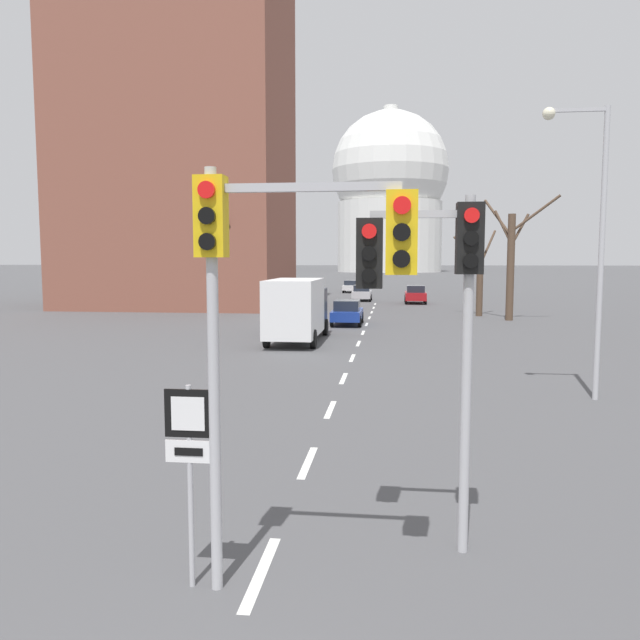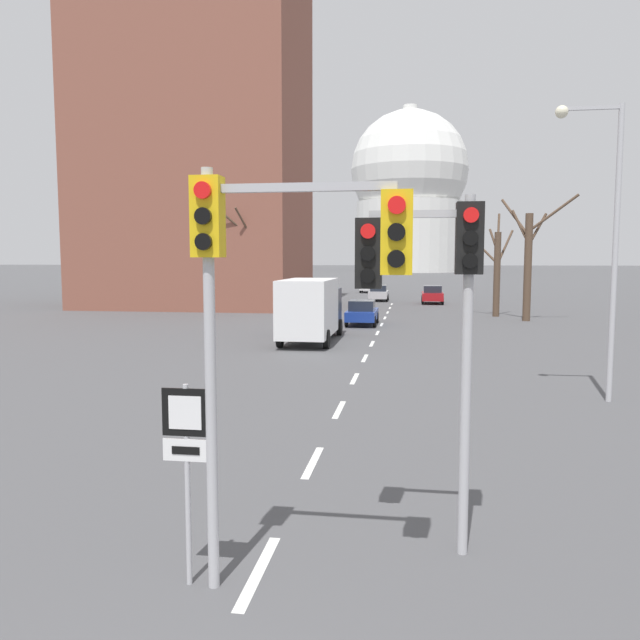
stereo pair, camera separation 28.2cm
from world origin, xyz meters
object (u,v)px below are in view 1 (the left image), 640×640
(traffic_signal_near_right, at_px, (434,285))
(route_sign_post, at_px, (189,450))
(street_lamp_right, at_px, (591,224))
(sedan_mid_centre, at_px, (362,293))
(traffic_signal_centre_tall, at_px, (276,273))
(sedan_far_left, at_px, (351,286))
(sedan_near_left, at_px, (347,312))
(delivery_truck, at_px, (297,308))
(sedan_near_right, at_px, (415,294))

(traffic_signal_near_right, xyz_separation_m, route_sign_post, (-3.03, -1.38, -2.00))
(street_lamp_right, xyz_separation_m, sedan_mid_centre, (-8.76, 42.60, -4.34))
(traffic_signal_centre_tall, relative_size, route_sign_post, 2.01)
(traffic_signal_near_right, bearing_deg, sedan_far_left, 94.90)
(sedan_near_left, bearing_deg, traffic_signal_near_right, -83.50)
(traffic_signal_near_right, height_order, sedan_near_left, traffic_signal_near_right)
(delivery_truck, bearing_deg, street_lamp_right, -48.28)
(traffic_signal_centre_tall, distance_m, street_lamp_right, 13.61)
(sedan_near_left, relative_size, delivery_truck, 0.60)
(route_sign_post, bearing_deg, traffic_signal_near_right, 24.41)
(traffic_signal_near_right, height_order, route_sign_post, traffic_signal_near_right)
(sedan_mid_centre, height_order, sedan_far_left, sedan_mid_centre)
(sedan_mid_centre, relative_size, sedan_far_left, 0.92)
(traffic_signal_near_right, relative_size, sedan_far_left, 1.12)
(traffic_signal_centre_tall, relative_size, sedan_near_left, 1.21)
(traffic_signal_near_right, bearing_deg, delivery_truck, 103.65)
(street_lamp_right, height_order, delivery_truck, street_lamp_right)
(street_lamp_right, distance_m, sedan_near_right, 39.91)
(route_sign_post, height_order, street_lamp_right, street_lamp_right)
(route_sign_post, height_order, sedan_near_right, route_sign_post)
(sedan_near_left, height_order, sedan_far_left, sedan_near_left)
(traffic_signal_centre_tall, height_order, street_lamp_right, street_lamp_right)
(traffic_signal_centre_tall, height_order, sedan_near_left, traffic_signal_centre_tall)
(sedan_near_left, height_order, delivery_truck, delivery_truck)
(sedan_mid_centre, bearing_deg, sedan_near_right, -31.03)
(street_lamp_right, relative_size, sedan_near_left, 1.95)
(sedan_near_right, bearing_deg, delivery_truck, -103.62)
(sedan_mid_centre, distance_m, delivery_truck, 31.00)
(sedan_mid_centre, bearing_deg, street_lamp_right, -78.38)
(sedan_near_left, distance_m, sedan_mid_centre, 22.62)
(route_sign_post, relative_size, sedan_far_left, 0.58)
(traffic_signal_centre_tall, xyz_separation_m, delivery_truck, (-3.39, 23.26, -2.26))
(sedan_near_left, distance_m, sedan_near_right, 20.14)
(traffic_signal_centre_tall, xyz_separation_m, sedan_far_left, (-3.91, 69.51, -3.19))
(sedan_near_right, bearing_deg, route_sign_post, -95.00)
(traffic_signal_near_right, xyz_separation_m, sedan_mid_centre, (-3.69, 52.83, -2.98))
(street_lamp_right, height_order, sedan_far_left, street_lamp_right)
(sedan_near_right, distance_m, delivery_truck, 28.68)
(traffic_signal_near_right, bearing_deg, route_sign_post, -155.59)
(traffic_signal_near_right, bearing_deg, sedan_mid_centre, 94.00)
(delivery_truck, bearing_deg, sedan_mid_centre, 87.00)
(sedan_mid_centre, relative_size, delivery_truck, 0.57)
(route_sign_post, relative_size, sedan_mid_centre, 0.63)
(traffic_signal_centre_tall, distance_m, sedan_mid_centre, 54.33)
(route_sign_post, xyz_separation_m, sedan_mid_centre, (-0.66, 54.21, -0.98))
(sedan_mid_centre, xyz_separation_m, delivery_truck, (-1.62, -30.95, 0.92))
(delivery_truck, bearing_deg, sedan_near_left, 77.34)
(traffic_signal_near_right, height_order, sedan_mid_centre, traffic_signal_near_right)
(street_lamp_right, bearing_deg, traffic_signal_centre_tall, -121.08)
(street_lamp_right, relative_size, delivery_truck, 1.17)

